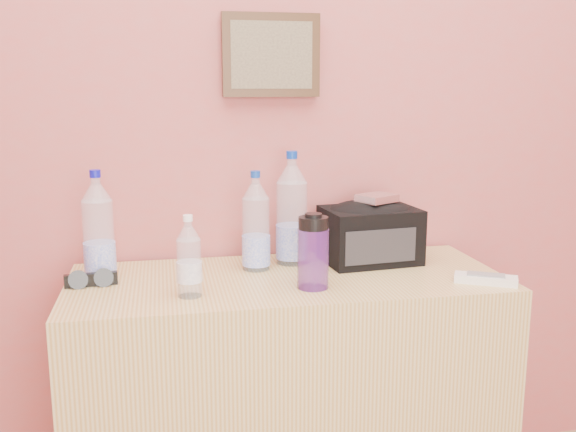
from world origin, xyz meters
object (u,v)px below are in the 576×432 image
object	(u,v)px
pet_small	(189,261)
foil_packet	(377,198)
sunglasses	(91,280)
pet_large_c	(256,226)
nalgene_bottle	(313,252)
dresser	(287,401)
pet_large_a	(99,232)
toiletry_bag	(370,231)
ac_remote	(486,279)
pet_large_b	(292,214)

from	to	relation	value
pet_small	foil_packet	xyz separation A→B (m)	(0.58, 0.22, 0.11)
pet_small	sunglasses	distance (m)	0.31
pet_small	foil_packet	bearing A→B (deg)	20.81
pet_large_c	nalgene_bottle	xyz separation A→B (m)	(0.12, -0.21, -0.03)
nalgene_bottle	dresser	bearing A→B (deg)	112.88
pet_large_a	foil_packet	distance (m)	0.82
pet_small	toiletry_bag	distance (m)	0.61
pet_large_c	ac_remote	world-z (taller)	pet_large_c
dresser	ac_remote	xyz separation A→B (m)	(0.53, -0.17, 0.40)
dresser	pet_large_c	xyz separation A→B (m)	(-0.08, 0.10, 0.52)
foil_packet	pet_small	bearing A→B (deg)	-159.19
toiletry_bag	foil_packet	distance (m)	0.11
nalgene_bottle	sunglasses	bearing A→B (deg)	167.38
pet_large_b	foil_packet	xyz separation A→B (m)	(0.25, -0.05, 0.05)
pet_large_a	pet_small	distance (m)	0.31
dresser	pet_large_a	distance (m)	0.74
sunglasses	nalgene_bottle	bearing A→B (deg)	-18.34
dresser	toiletry_bag	world-z (taller)	toiletry_bag
nalgene_bottle	toiletry_bag	bearing A→B (deg)	43.94
nalgene_bottle	foil_packet	xyz separation A→B (m)	(0.25, 0.21, 0.10)
pet_large_b	pet_large_c	xyz separation A→B (m)	(-0.12, -0.05, -0.02)
dresser	foil_packet	world-z (taller)	foil_packet
toiletry_bag	foil_packet	bearing A→B (deg)	-48.33
dresser	sunglasses	xyz separation A→B (m)	(-0.54, 0.02, 0.40)
pet_large_c	toiletry_bag	size ratio (longest dim) A/B	1.05
sunglasses	toiletry_bag	bearing A→B (deg)	0.77
pet_large_c	sunglasses	bearing A→B (deg)	-170.40
nalgene_bottle	sunglasses	xyz separation A→B (m)	(-0.59, 0.13, -0.08)
nalgene_bottle	pet_large_c	bearing A→B (deg)	120.30
pet_large_a	toiletry_bag	distance (m)	0.81
pet_small	dresser	bearing A→B (deg)	23.36
pet_large_c	toiletry_bag	xyz separation A→B (m)	(0.36, 0.01, -0.03)
pet_large_a	toiletry_bag	bearing A→B (deg)	2.53
nalgene_bottle	sunglasses	size ratio (longest dim) A/B	1.46
pet_small	nalgene_bottle	size ratio (longest dim) A/B	1.05
ac_remote	foil_packet	world-z (taller)	foil_packet
sunglasses	foil_packet	distance (m)	0.86
dresser	nalgene_bottle	xyz separation A→B (m)	(0.05, -0.11, 0.49)
dresser	sunglasses	world-z (taller)	sunglasses
pet_large_b	foil_packet	bearing A→B (deg)	-10.12
pet_large_b	sunglasses	xyz separation A→B (m)	(-0.58, -0.13, -0.13)
pet_large_a	foil_packet	world-z (taller)	pet_large_a
pet_large_a	toiletry_bag	xyz separation A→B (m)	(0.80, 0.04, -0.04)
pet_large_c	pet_small	world-z (taller)	pet_large_c
ac_remote	foil_packet	bearing A→B (deg)	159.48
sunglasses	ac_remote	world-z (taller)	sunglasses
toiletry_bag	pet_large_c	bearing A→B (deg)	176.53
foil_packet	toiletry_bag	bearing A→B (deg)	137.53
pet_large_b	dresser	bearing A→B (deg)	-106.56
dresser	pet_large_a	size ratio (longest dim) A/B	3.96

